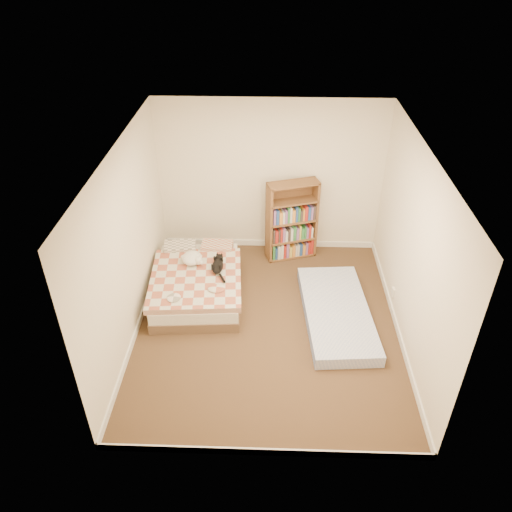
{
  "coord_description": "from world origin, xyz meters",
  "views": [
    {
      "loc": [
        0.02,
        -5.1,
        4.6
      ],
      "look_at": [
        -0.17,
        0.3,
        0.93
      ],
      "focal_mm": 35.0,
      "sensor_mm": 36.0,
      "label": 1
    }
  ],
  "objects_px": {
    "bookshelf": "(291,228)",
    "bed": "(197,281)",
    "black_cat": "(218,265)",
    "white_dog": "(192,258)",
    "floor_mattress": "(337,313)"
  },
  "relations": [
    {
      "from": "bed",
      "to": "black_cat",
      "type": "relative_size",
      "value": 3.03
    },
    {
      "from": "floor_mattress",
      "to": "black_cat",
      "type": "bearing_deg",
      "value": 157.79
    },
    {
      "from": "black_cat",
      "to": "floor_mattress",
      "type": "bearing_deg",
      "value": -16.25
    },
    {
      "from": "bed",
      "to": "bookshelf",
      "type": "bearing_deg",
      "value": 33.29
    },
    {
      "from": "bookshelf",
      "to": "bed",
      "type": "bearing_deg",
      "value": -160.35
    },
    {
      "from": "bookshelf",
      "to": "white_dog",
      "type": "relative_size",
      "value": 3.59
    },
    {
      "from": "bed",
      "to": "floor_mattress",
      "type": "bearing_deg",
      "value": -17.85
    },
    {
      "from": "bed",
      "to": "floor_mattress",
      "type": "distance_m",
      "value": 2.05
    },
    {
      "from": "black_cat",
      "to": "white_dog",
      "type": "distance_m",
      "value": 0.4
    },
    {
      "from": "bookshelf",
      "to": "black_cat",
      "type": "height_order",
      "value": "bookshelf"
    },
    {
      "from": "white_dog",
      "to": "floor_mattress",
      "type": "bearing_deg",
      "value": -26.8
    },
    {
      "from": "bed",
      "to": "black_cat",
      "type": "distance_m",
      "value": 0.41
    },
    {
      "from": "black_cat",
      "to": "white_dog",
      "type": "relative_size",
      "value": 1.63
    },
    {
      "from": "bed",
      "to": "black_cat",
      "type": "bearing_deg",
      "value": 6.2
    },
    {
      "from": "bed",
      "to": "white_dog",
      "type": "distance_m",
      "value": 0.34
    }
  ]
}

